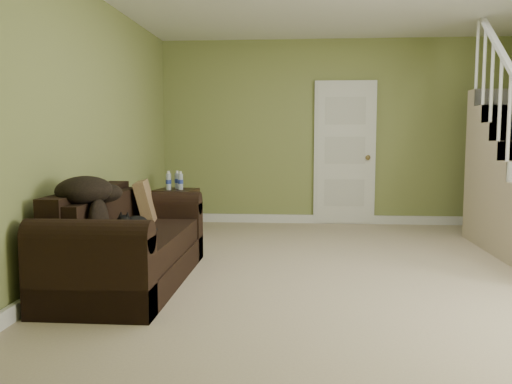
% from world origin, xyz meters
% --- Properties ---
extents(floor, '(5.00, 5.50, 0.01)m').
position_xyz_m(floor, '(0.00, 0.00, 0.00)').
color(floor, tan).
rests_on(floor, ground).
extents(wall_back, '(5.00, 0.04, 2.60)m').
position_xyz_m(wall_back, '(0.00, 2.75, 1.30)').
color(wall_back, olive).
rests_on(wall_back, floor).
extents(wall_front, '(5.00, 0.04, 2.60)m').
position_xyz_m(wall_front, '(0.00, -2.75, 1.30)').
color(wall_front, olive).
rests_on(wall_front, floor).
extents(wall_left, '(0.04, 5.50, 2.60)m').
position_xyz_m(wall_left, '(-2.50, 0.00, 1.30)').
color(wall_left, olive).
rests_on(wall_left, floor).
extents(baseboard_back, '(5.00, 0.04, 0.12)m').
position_xyz_m(baseboard_back, '(0.00, 2.72, 0.06)').
color(baseboard_back, white).
rests_on(baseboard_back, floor).
extents(baseboard_left, '(0.04, 5.50, 0.12)m').
position_xyz_m(baseboard_left, '(-2.47, 0.00, 0.06)').
color(baseboard_left, white).
rests_on(baseboard_left, floor).
extents(door, '(0.86, 0.12, 2.02)m').
position_xyz_m(door, '(0.10, 2.71, 1.01)').
color(door, white).
rests_on(door, floor).
extents(sofa, '(0.88, 2.05, 0.81)m').
position_xyz_m(sofa, '(-2.01, -0.58, 0.31)').
color(sofa, black).
rests_on(sofa, floor).
extents(side_table, '(0.55, 0.55, 0.81)m').
position_xyz_m(side_table, '(-2.10, 1.69, 0.30)').
color(side_table, black).
rests_on(side_table, floor).
extents(cat, '(0.26, 0.47, 0.22)m').
position_xyz_m(cat, '(-1.88, -0.75, 0.52)').
color(cat, black).
rests_on(cat, sofa).
extents(banana, '(0.05, 0.18, 0.05)m').
position_xyz_m(banana, '(-1.87, -0.84, 0.46)').
color(banana, yellow).
rests_on(banana, sofa).
extents(throw_pillow, '(0.27, 0.44, 0.43)m').
position_xyz_m(throw_pillow, '(-2.02, 0.09, 0.61)').
color(throw_pillow, '#503120').
rests_on(throw_pillow, sofa).
extents(throw_blanket, '(0.47, 0.58, 0.22)m').
position_xyz_m(throw_blanket, '(-2.19, -0.99, 0.84)').
color(throw_blanket, black).
rests_on(throw_blanket, sofa).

